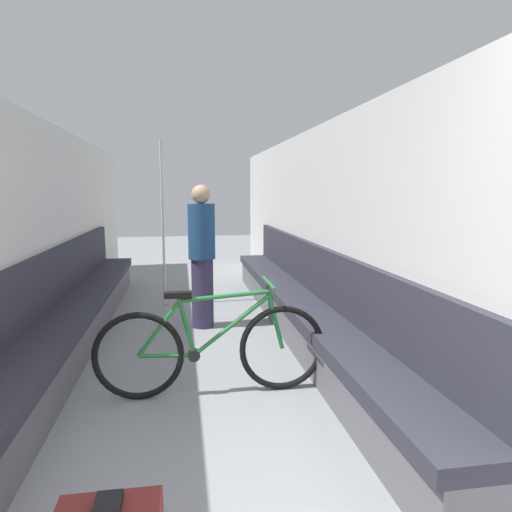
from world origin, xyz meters
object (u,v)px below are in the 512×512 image
bench_seat_row_right (302,307)px  bicycle (212,349)px  bench_seat_row_left (71,317)px  grab_pole_near (163,226)px  passenger_standing (202,255)px

bench_seat_row_right → bicycle: (-1.05, -1.29, 0.05)m
bench_seat_row_right → bicycle: size_ratio=3.51×
bench_seat_row_left → grab_pole_near: bearing=61.5°
bench_seat_row_left → bench_seat_row_right: bearing=0.0°
bench_seat_row_right → bench_seat_row_left: bearing=180.0°
bench_seat_row_left → passenger_standing: 1.50m
bench_seat_row_left → bench_seat_row_right: (2.36, 0.00, 0.00)m
bench_seat_row_right → grab_pole_near: bearing=133.6°
bench_seat_row_left → bicycle: (1.31, -1.29, 0.05)m
bench_seat_row_left → grab_pole_near: 1.95m
bench_seat_row_left → bicycle: bench_seat_row_left is taller
passenger_standing → bench_seat_row_right: bearing=-50.4°
bicycle → grab_pole_near: 2.99m
bench_seat_row_right → passenger_standing: size_ratio=3.82×
bicycle → grab_pole_near: size_ratio=0.79×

